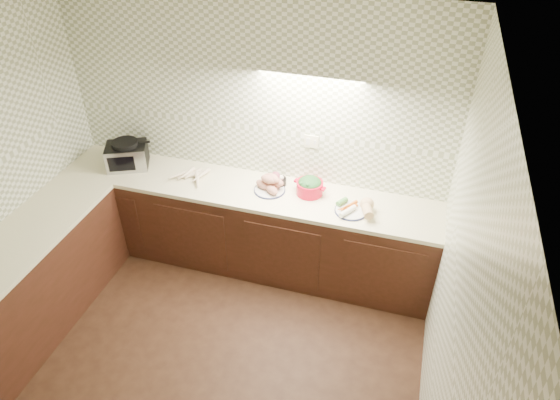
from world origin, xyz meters
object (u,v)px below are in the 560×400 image
(toaster_oven, at_px, (127,155))
(parsnip_pile, at_px, (189,176))
(sweet_potato_plate, at_px, (270,184))
(veg_plate, at_px, (359,207))
(dutch_oven, at_px, (310,186))
(onion_bowl, at_px, (277,180))

(toaster_oven, height_order, parsnip_pile, toaster_oven)
(sweet_potato_plate, height_order, veg_plate, sweet_potato_plate)
(veg_plate, bearing_deg, dutch_oven, 163.57)
(parsnip_pile, relative_size, veg_plate, 1.00)
(parsnip_pile, height_order, onion_bowl, onion_bowl)
(dutch_oven, bearing_deg, onion_bowl, -176.25)
(onion_bowl, bearing_deg, parsnip_pile, -169.86)
(toaster_oven, bearing_deg, veg_plate, -26.52)
(dutch_oven, relative_size, veg_plate, 0.87)
(sweet_potato_plate, bearing_deg, toaster_oven, 179.83)
(onion_bowl, xyz_separation_m, veg_plate, (0.79, -0.20, -0.00))
(veg_plate, bearing_deg, onion_bowl, 166.14)
(onion_bowl, bearing_deg, toaster_oven, -175.84)
(parsnip_pile, xyz_separation_m, onion_bowl, (0.83, 0.15, 0.02))
(sweet_potato_plate, distance_m, veg_plate, 0.83)
(sweet_potato_plate, bearing_deg, parsnip_pile, -177.50)
(onion_bowl, bearing_deg, dutch_oven, -10.05)
(sweet_potato_plate, distance_m, dutch_oven, 0.36)
(parsnip_pile, relative_size, dutch_oven, 1.16)
(toaster_oven, bearing_deg, sweet_potato_plate, -24.50)
(toaster_oven, distance_m, onion_bowl, 1.50)
(parsnip_pile, xyz_separation_m, sweet_potato_plate, (0.80, 0.03, 0.04))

